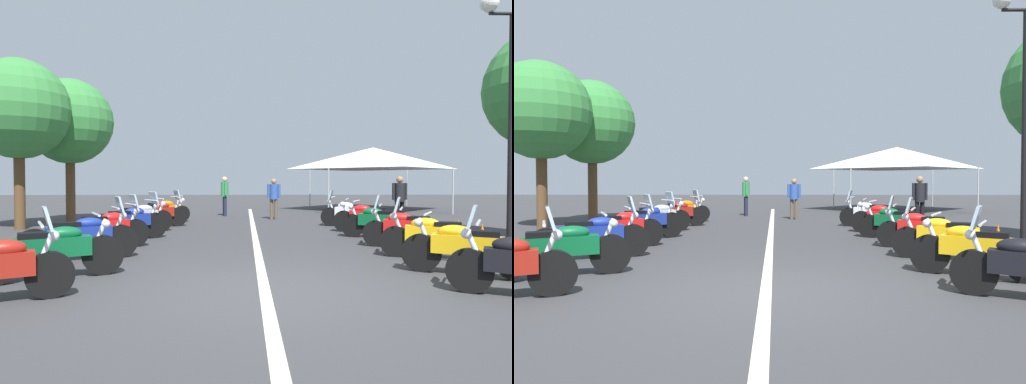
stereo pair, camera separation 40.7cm
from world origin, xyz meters
TOP-DOWN VIEW (x-y plane):
  - ground_plane at (0.00, 0.00)m, footprint 80.00×80.00m
  - lane_centre_stripe at (5.33, 0.00)m, footprint 23.61×0.16m
  - motorcycle_left_row_1 at (0.84, 3.22)m, footprint 1.15×1.97m
  - motorcycle_left_row_2 at (2.44, 3.38)m, footprint 1.16×2.00m
  - motorcycle_left_row_3 at (3.79, 3.33)m, footprint 1.27×1.70m
  - motorcycle_left_row_4 at (5.25, 3.22)m, footprint 1.52×1.74m
  - motorcycle_left_row_5 at (6.85, 3.35)m, footprint 1.40×1.78m
  - motorcycle_left_row_6 at (8.34, 3.11)m, footprint 1.25×1.87m
  - motorcycle_left_row_7 at (9.83, 3.24)m, footprint 1.19×1.93m
  - motorcycle_right_row_1 at (0.94, -3.25)m, footprint 1.17×1.79m
  - motorcycle_right_row_2 at (2.45, -3.39)m, footprint 1.01×1.97m
  - motorcycle_right_row_3 at (3.85, -3.38)m, footprint 0.95×1.93m
  - motorcycle_right_row_4 at (5.44, -3.24)m, footprint 1.11×1.86m
  - motorcycle_right_row_5 at (6.77, -3.31)m, footprint 0.92×1.96m
  - motorcycle_right_row_6 at (8.38, -3.20)m, footprint 0.96×1.93m
  - traffic_cone_0 at (4.24, -4.76)m, footprint 0.36×0.36m
  - traffic_cone_1 at (3.21, -4.77)m, footprint 0.36×0.36m
  - bystander_0 at (12.82, 1.13)m, footprint 0.52×0.32m
  - bystander_1 at (8.35, -4.83)m, footprint 0.32×0.52m
  - bystander_2 at (11.13, -0.86)m, footprint 0.32×0.52m
  - roadside_tree_0 at (9.83, 6.48)m, footprint 3.00×3.00m
  - roadside_tree_1 at (7.81, 7.24)m, footprint 3.07×3.07m
  - event_tent at (16.32, -6.28)m, footprint 6.24×6.24m

SIDE VIEW (x-z plane):
  - ground_plane at x=0.00m, z-range 0.00..0.00m
  - lane_centre_stripe at x=5.33m, z-range 0.00..0.01m
  - traffic_cone_0 at x=4.24m, z-range -0.02..0.60m
  - traffic_cone_1 at x=3.21m, z-range -0.02..0.60m
  - motorcycle_left_row_7 at x=9.83m, z-range -0.04..0.94m
  - motorcycle_right_row_4 at x=5.44m, z-range -0.04..0.95m
  - motorcycle_right_row_5 at x=6.77m, z-range -0.04..0.95m
  - motorcycle_right_row_1 at x=0.94m, z-range -0.04..0.95m
  - motorcycle_left_row_5 at x=6.85m, z-range -0.04..0.95m
  - motorcycle_right_row_3 at x=3.85m, z-range -0.14..1.05m
  - motorcycle_left_row_1 at x=0.84m, z-range -0.04..0.96m
  - motorcycle_right_row_2 at x=2.45m, z-range -0.14..1.06m
  - motorcycle_right_row_6 at x=8.38m, z-range -0.14..1.06m
  - motorcycle_left_row_6 at x=8.34m, z-range -0.14..1.07m
  - motorcycle_left_row_3 at x=3.79m, z-range -0.14..1.07m
  - motorcycle_left_row_2 at x=2.44m, z-range -0.14..1.08m
  - motorcycle_left_row_4 at x=5.25m, z-range -0.14..1.09m
  - bystander_2 at x=11.13m, z-range 0.13..1.72m
  - bystander_1 at x=8.35m, z-range 0.14..1.80m
  - bystander_0 at x=12.82m, z-range 0.14..1.83m
  - event_tent at x=16.32m, z-range 1.05..4.25m
  - roadside_tree_0 at x=9.83m, z-range 1.03..6.15m
  - roadside_tree_1 at x=7.81m, z-range 1.07..6.33m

